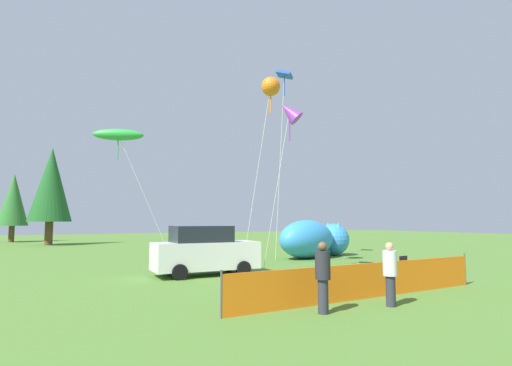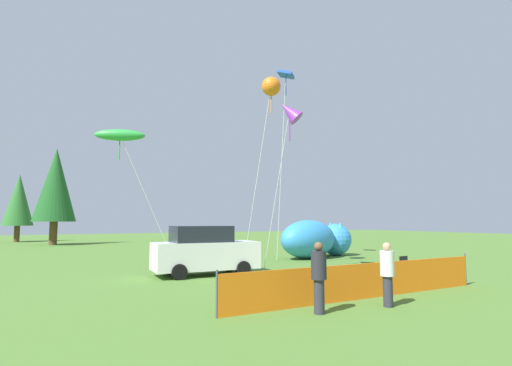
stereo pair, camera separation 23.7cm
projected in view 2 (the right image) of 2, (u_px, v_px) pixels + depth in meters
The scene contains 13 objects.
ground_plane at pixel (323, 283), 14.25m from camera, with size 120.00×120.00×0.00m, color #4C752D.
parked_car at pixel (205, 251), 16.41m from camera, with size 4.33×1.96×2.01m.
folding_chair at pixel (407, 266), 14.85m from camera, with size 0.54×0.54×0.90m.
inflatable_cat at pixel (316, 240), 24.09m from camera, with size 6.13×3.61×2.26m.
safety_fence at pixel (366, 281), 11.52m from camera, with size 9.48×0.38×1.10m.
spectator_in_yellow_shirt at pixel (387, 271), 10.43m from camera, with size 0.36×0.36×1.66m.
spectator_in_grey_shirt at pixel (319, 274), 9.65m from camera, with size 0.37×0.37×1.72m.
kite_green_fish at pixel (120, 135), 20.72m from camera, with size 4.16×1.47×6.97m.
kite_orange_flower at pixel (271, 87), 19.02m from camera, with size 1.41×1.54×9.06m.
kite_blue_box at pixel (286, 79), 24.02m from camera, with size 1.50×1.28×11.23m.
kite_purple_delta at pixel (289, 112), 17.52m from camera, with size 1.37×2.01×7.60m.
horizon_tree_west at pixel (19, 200), 41.89m from camera, with size 2.98×2.98×7.11m.
horizon_tree_mid at pixel (55, 185), 36.92m from camera, with size 3.75×3.75×8.95m.
Camera 2 is at (-8.89, -11.72, 2.24)m, focal length 28.00 mm.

